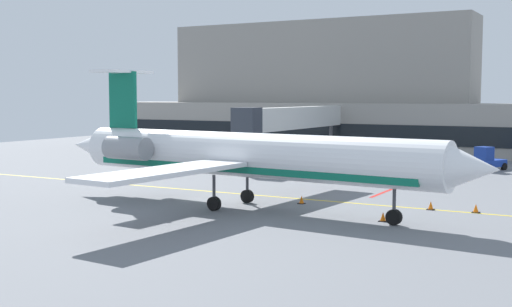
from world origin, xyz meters
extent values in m
cube|color=slate|center=(0.00, 0.00, -0.05)|extent=(120.00, 120.00, 0.10)
cube|color=yellow|center=(0.00, 3.93, 0.00)|extent=(108.00, 0.24, 0.01)
cube|color=red|center=(9.27, 10.86, 0.00)|extent=(0.30, 8.00, 0.01)
cube|color=gray|center=(-6.31, 45.10, 3.14)|extent=(74.67, 10.21, 6.28)
cube|color=gray|center=(-12.71, 47.66, 11.85)|extent=(42.59, 7.15, 11.14)
cube|color=black|center=(-6.31, 39.95, 2.57)|extent=(71.68, 0.12, 2.37)
cube|color=silver|center=(-6.93, 29.14, 4.81)|extent=(1.40, 21.72, 2.40)
cube|color=#2D333D|center=(-6.93, 17.38, 4.81)|extent=(2.40, 2.00, 2.64)
cylinder|color=#4C4C51|center=(-6.93, 38.50, 1.81)|extent=(0.44, 0.44, 3.61)
cylinder|color=#4C4C51|center=(-6.93, 19.08, 1.81)|extent=(0.44, 0.44, 3.61)
cylinder|color=white|center=(3.86, -1.40, 3.48)|extent=(26.43, 5.09, 2.86)
cube|color=#0C664C|center=(3.86, -1.40, 2.69)|extent=(23.79, 4.58, 0.51)
cone|color=white|center=(17.95, -2.61, 3.48)|extent=(3.37, 3.06, 2.80)
cone|color=white|center=(-10.52, -0.17, 3.48)|extent=(3.91, 2.74, 2.43)
cube|color=white|center=(3.87, 5.83, 3.05)|extent=(4.09, 11.78, 0.28)
cube|color=white|center=(2.64, -8.53, 3.05)|extent=(4.09, 11.78, 0.28)
cylinder|color=gray|center=(-4.33, 1.56, 3.69)|extent=(3.55, 1.86, 1.57)
cylinder|color=gray|center=(-4.72, -2.93, 3.69)|extent=(3.55, 1.86, 1.57)
cube|color=#0C664C|center=(-7.14, -0.46, 6.95)|extent=(2.58, 0.46, 4.09)
cube|color=white|center=(-7.14, -0.46, 9.00)|extent=(2.38, 4.72, 0.20)
cylinder|color=#3F3F44|center=(13.81, -2.26, 1.48)|extent=(0.20, 0.20, 1.60)
cylinder|color=black|center=(13.81, -2.26, 0.45)|extent=(0.93, 0.43, 0.90)
cylinder|color=#3F3F44|center=(2.71, 0.56, 1.48)|extent=(0.20, 0.20, 1.60)
cylinder|color=black|center=(2.71, 0.56, 0.45)|extent=(0.93, 0.43, 0.90)
cylinder|color=#3F3F44|center=(2.39, -3.14, 1.48)|extent=(0.20, 0.20, 1.60)
cylinder|color=black|center=(2.39, -3.14, 0.45)|extent=(0.93, 0.43, 0.90)
cube|color=silver|center=(-11.74, 23.22, 0.58)|extent=(3.42, 2.16, 0.46)
cube|color=#B8B1A9|center=(-10.85, 23.34, 1.27)|extent=(1.49, 1.72, 0.93)
cylinder|color=black|center=(-10.75, 24.23, 0.35)|extent=(0.73, 0.37, 0.70)
cylinder|color=black|center=(-10.51, 22.52, 0.35)|extent=(0.73, 0.37, 0.70)
cylinder|color=black|center=(-12.98, 23.92, 0.35)|extent=(0.73, 0.37, 0.70)
cylinder|color=black|center=(-12.74, 22.21, 0.35)|extent=(0.73, 0.37, 0.70)
cube|color=#19389E|center=(13.61, 29.35, 0.69)|extent=(2.87, 3.74, 0.67)
cube|color=navy|center=(13.18, 28.49, 1.68)|extent=(1.82, 1.83, 1.32)
cylinder|color=black|center=(13.75, 27.95, 0.35)|extent=(0.56, 0.75, 0.70)
cylinder|color=black|center=(12.40, 28.61, 0.35)|extent=(0.56, 0.75, 0.70)
cylinder|color=black|center=(14.82, 30.09, 0.35)|extent=(0.56, 0.75, 0.70)
cylinder|color=black|center=(13.47, 30.76, 0.35)|extent=(0.56, 0.75, 0.70)
cylinder|color=white|center=(-15.00, 30.58, 1.49)|extent=(5.69, 2.49, 2.28)
sphere|color=white|center=(-12.20, 30.48, 1.49)|extent=(2.24, 2.24, 2.24)
sphere|color=white|center=(-17.81, 30.69, 1.49)|extent=(2.24, 2.24, 2.24)
cube|color=#59595B|center=(-16.69, 30.58, 0.17)|extent=(0.60, 2.05, 0.35)
cube|color=#59595B|center=(-13.32, 30.58, 0.17)|extent=(0.60, 2.05, 0.35)
cone|color=orange|center=(6.08, 2.03, 0.28)|extent=(0.36, 0.36, 0.55)
cube|color=black|center=(6.08, 2.03, 0.02)|extent=(0.47, 0.47, 0.04)
cone|color=orange|center=(12.92, -1.48, 0.28)|extent=(0.36, 0.36, 0.55)
cube|color=black|center=(12.92, -1.48, 0.02)|extent=(0.47, 0.47, 0.04)
cone|color=orange|center=(17.07, 4.12, 0.28)|extent=(0.36, 0.36, 0.55)
cube|color=black|center=(17.07, 4.12, 0.02)|extent=(0.47, 0.47, 0.04)
cone|color=orange|center=(14.33, 3.85, 0.28)|extent=(0.36, 0.36, 0.55)
cube|color=black|center=(14.33, 3.85, 0.02)|extent=(0.47, 0.47, 0.04)
camera|label=1|loc=(24.96, -38.57, 7.28)|focal=46.98mm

